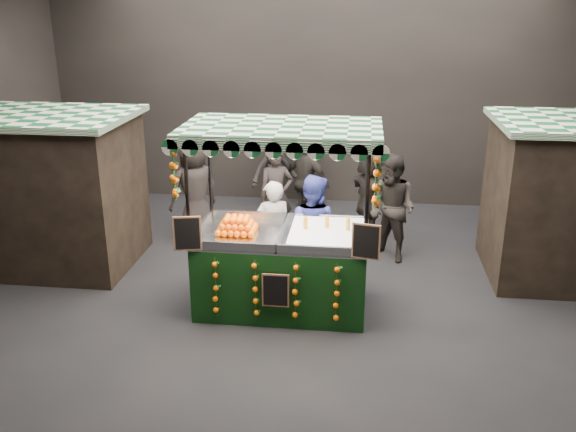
# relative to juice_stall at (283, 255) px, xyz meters

# --- Properties ---
(ground) EXTENTS (12.00, 12.00, 0.00)m
(ground) POSITION_rel_juice_stall_xyz_m (0.24, 0.22, -0.85)
(ground) COLOR black
(ground) RESTS_ON ground
(market_hall) EXTENTS (12.10, 10.10, 5.05)m
(market_hall) POSITION_rel_juice_stall_xyz_m (0.24, 0.22, 2.53)
(market_hall) COLOR black
(market_hall) RESTS_ON ground
(neighbour_stall_left) EXTENTS (3.00, 2.20, 2.60)m
(neighbour_stall_left) POSITION_rel_juice_stall_xyz_m (-4.16, 1.22, 0.46)
(neighbour_stall_left) COLOR black
(neighbour_stall_left) RESTS_ON ground
(juice_stall) EXTENTS (2.83, 1.66, 2.74)m
(juice_stall) POSITION_rel_juice_stall_xyz_m (0.00, 0.00, 0.00)
(juice_stall) COLOR black
(juice_stall) RESTS_ON ground
(vendor_grey) EXTENTS (0.72, 0.60, 1.68)m
(vendor_grey) POSITION_rel_juice_stall_xyz_m (-0.28, 0.95, -0.01)
(vendor_grey) COLOR gray
(vendor_grey) RESTS_ON ground
(vendor_blue) EXTENTS (1.06, 0.95, 1.81)m
(vendor_blue) POSITION_rel_juice_stall_xyz_m (0.35, 0.92, 0.06)
(vendor_blue) COLOR navy
(vendor_blue) RESTS_ON ground
(shopper_0) EXTENTS (0.76, 0.64, 1.77)m
(shopper_0) POSITION_rel_juice_stall_xyz_m (-0.47, 2.71, 0.03)
(shopper_0) COLOR #2B2523
(shopper_0) RESTS_ON ground
(shopper_1) EXTENTS (1.16, 1.14, 1.88)m
(shopper_1) POSITION_rel_juice_stall_xyz_m (1.63, 2.02, 0.09)
(shopper_1) COLOR #292421
(shopper_1) RESTS_ON ground
(shopper_2) EXTENTS (1.12, 0.87, 1.78)m
(shopper_2) POSITION_rel_juice_stall_xyz_m (0.01, 3.64, 0.04)
(shopper_2) COLOR #2E2A26
(shopper_2) RESTS_ON ground
(shopper_3) EXTENTS (1.27, 1.13, 1.71)m
(shopper_3) POSITION_rel_juice_stall_xyz_m (-0.75, 4.52, 0.00)
(shopper_3) COLOR black
(shopper_3) RESTS_ON ground
(shopper_4) EXTENTS (1.12, 1.08, 1.94)m
(shopper_4) POSITION_rel_juice_stall_xyz_m (-1.99, 2.55, 0.12)
(shopper_4) COLOR #2A2422
(shopper_4) RESTS_ON ground
(shopper_5) EXTENTS (1.25, 1.67, 1.75)m
(shopper_5) POSITION_rel_juice_stall_xyz_m (1.26, 2.99, 0.03)
(shopper_5) COLOR #282420
(shopper_5) RESTS_ON ground
(shopper_6) EXTENTS (0.61, 0.71, 1.65)m
(shopper_6) POSITION_rel_juice_stall_xyz_m (-0.10, 4.82, -0.03)
(shopper_6) COLOR black
(shopper_6) RESTS_ON ground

